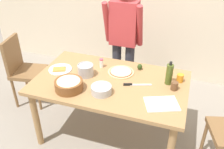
# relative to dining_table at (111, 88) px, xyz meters

# --- Properties ---
(ground) EXTENTS (8.00, 8.00, 0.00)m
(ground) POSITION_rel_dining_table_xyz_m (0.00, 0.00, -0.67)
(ground) COLOR gray
(dining_table) EXTENTS (1.60, 0.96, 0.76)m
(dining_table) POSITION_rel_dining_table_xyz_m (0.00, 0.00, 0.00)
(dining_table) COLOR #A37A4C
(dining_table) RESTS_ON ground
(person_cook) EXTENTS (0.49, 0.25, 1.62)m
(person_cook) POSITION_rel_dining_table_xyz_m (-0.08, 0.76, 0.27)
(person_cook) COLOR #2D2D38
(person_cook) RESTS_ON ground
(chair_wooden_left) EXTENTS (0.46, 0.46, 0.95)m
(chair_wooden_left) POSITION_rel_dining_table_xyz_m (-1.32, 0.25, -0.13)
(chair_wooden_left) COLOR brown
(chair_wooden_left) RESTS_ON ground
(pizza_raw_on_board) EXTENTS (0.29, 0.29, 0.02)m
(pizza_raw_on_board) POSITION_rel_dining_table_xyz_m (0.06, 0.20, 0.10)
(pizza_raw_on_board) COLOR beige
(pizza_raw_on_board) RESTS_ON dining_table
(plate_with_slice) EXTENTS (0.26, 0.26, 0.02)m
(plate_with_slice) POSITION_rel_dining_table_xyz_m (-0.61, 0.03, 0.10)
(plate_with_slice) COLOR white
(plate_with_slice) RESTS_ON dining_table
(popcorn_bowl) EXTENTS (0.28, 0.28, 0.11)m
(popcorn_bowl) POSITION_rel_dining_table_xyz_m (-0.34, -0.28, 0.15)
(popcorn_bowl) COLOR brown
(popcorn_bowl) RESTS_ON dining_table
(mixing_bowl_steel) EXTENTS (0.20, 0.20, 0.08)m
(mixing_bowl_steel) POSITION_rel_dining_table_xyz_m (-0.01, -0.23, 0.13)
(mixing_bowl_steel) COLOR #B7B7BC
(mixing_bowl_steel) RESTS_ON dining_table
(olive_oil_bottle) EXTENTS (0.07, 0.07, 0.26)m
(olive_oil_bottle) POSITION_rel_dining_table_xyz_m (0.58, 0.15, 0.20)
(olive_oil_bottle) COLOR #47561E
(olive_oil_bottle) RESTS_ON dining_table
(steel_pot) EXTENTS (0.17, 0.17, 0.13)m
(steel_pot) POSITION_rel_dining_table_xyz_m (-0.29, 0.02, 0.16)
(steel_pot) COLOR #B7B7BC
(steel_pot) RESTS_ON dining_table
(cup_orange) EXTENTS (0.07, 0.07, 0.08)m
(cup_orange) POSITION_rel_dining_table_xyz_m (0.69, 0.22, 0.13)
(cup_orange) COLOR orange
(cup_orange) RESTS_ON dining_table
(cup_small_brown) EXTENTS (0.07, 0.07, 0.08)m
(cup_small_brown) POSITION_rel_dining_table_xyz_m (0.65, 0.06, 0.13)
(cup_small_brown) COLOR brown
(cup_small_brown) RESTS_ON dining_table
(salt_shaker) EXTENTS (0.04, 0.04, 0.11)m
(salt_shaker) POSITION_rel_dining_table_xyz_m (-0.19, 0.24, 0.14)
(salt_shaker) COLOR white
(salt_shaker) RESTS_ON dining_table
(cutting_board_white) EXTENTS (0.36, 0.32, 0.01)m
(cutting_board_white) POSITION_rel_dining_table_xyz_m (0.57, -0.22, 0.10)
(cutting_board_white) COLOR white
(cutting_board_white) RESTS_ON dining_table
(chef_knife) EXTENTS (0.28, 0.12, 0.02)m
(chef_knife) POSITION_rel_dining_table_xyz_m (0.25, 0.00, 0.10)
(chef_knife) COLOR silver
(chef_knife) RESTS_ON dining_table
(avocado) EXTENTS (0.06, 0.06, 0.07)m
(avocado) POSITION_rel_dining_table_xyz_m (0.24, 0.33, 0.13)
(avocado) COLOR #2D4219
(avocado) RESTS_ON dining_table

